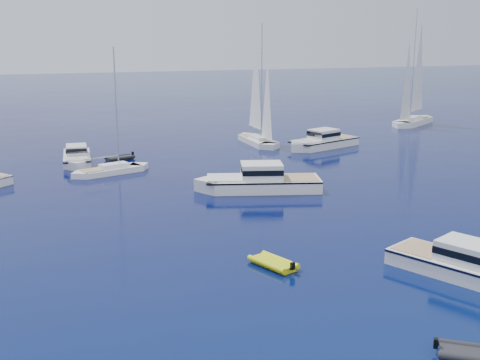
{
  "coord_description": "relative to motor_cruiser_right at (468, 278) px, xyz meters",
  "views": [
    {
      "loc": [
        -15.14,
        -22.66,
        14.39
      ],
      "look_at": [
        -0.12,
        25.46,
        2.2
      ],
      "focal_mm": 46.52,
      "sensor_mm": 36.0,
      "label": 1
    }
  ],
  "objects": [
    {
      "name": "tender_grey_far",
      "position": [
        -15.81,
        41.23,
        0.0
      ],
      "size": [
        3.74,
        2.86,
        0.95
      ],
      "primitive_type": null,
      "rotation": [
        0.0,
        0.0,
        1.92
      ],
      "color": "black",
      "rests_on": "ground"
    },
    {
      "name": "motor_cruiser_horizon",
      "position": [
        -20.54,
        40.94,
        0.0
      ],
      "size": [
        3.35,
        9.71,
        2.52
      ],
      "primitive_type": null,
      "rotation": [
        0.0,
        0.0,
        3.1
      ],
      "color": "silver",
      "rests_on": "ground"
    },
    {
      "name": "sailboat_sails_r",
      "position": [
        2.57,
        46.23,
        0.0
      ],
      "size": [
        3.38,
        10.93,
        15.86
      ],
      "primitive_type": null,
      "rotation": [
        0.0,
        0.0,
        3.2
      ],
      "color": "silver",
      "rests_on": "ground"
    },
    {
      "name": "motor_cruiser_centre",
      "position": [
        -5.2,
        23.38,
        0.0
      ],
      "size": [
        13.0,
        6.67,
        3.27
      ],
      "primitive_type": null,
      "rotation": [
        0.0,
        0.0,
        1.33
      ],
      "color": "white",
      "rests_on": "ground"
    },
    {
      "name": "tender_grey_near",
      "position": [
        -5.77,
        -8.12,
        0.0
      ],
      "size": [
        3.94,
        3.52,
        0.95
      ],
      "primitive_type": null,
      "rotation": [
        0.0,
        0.0,
        4.12
      ],
      "color": "black",
      "rests_on": "ground"
    },
    {
      "name": "sailboat_sails_far",
      "position": [
        31.38,
        55.28,
        0.0
      ],
      "size": [
        11.91,
        9.84,
        18.18
      ],
      "primitive_type": null,
      "rotation": [
        0.0,
        0.0,
        2.2
      ],
      "color": "white",
      "rests_on": "ground"
    },
    {
      "name": "motor_cruiser_distant",
      "position": [
        9.4,
        41.29,
        0.0
      ],
      "size": [
        11.68,
        7.36,
        2.94
      ],
      "primitive_type": null,
      "rotation": [
        0.0,
        0.0,
        1.95
      ],
      "color": "silver",
      "rests_on": "ground"
    },
    {
      "name": "motor_cruiser_right",
      "position": [
        0.0,
        0.0,
        0.0
      ],
      "size": [
        7.82,
        10.99,
        2.8
      ],
      "primitive_type": null,
      "rotation": [
        0.0,
        0.0,
        3.62
      ],
      "color": "silver",
      "rests_on": "ground"
    },
    {
      "name": "ground",
      "position": [
        -8.24,
        -6.38,
        0.0
      ],
      "size": [
        400.0,
        400.0,
        0.0
      ],
      "primitive_type": "plane",
      "color": "#082352",
      "rests_on": "ground"
    },
    {
      "name": "tender_yellow",
      "position": [
        -10.51,
        5.18,
        0.0
      ],
      "size": [
        3.04,
        3.81,
        0.95
      ],
      "primitive_type": null,
      "rotation": [
        0.0,
        0.0,
        0.41
      ],
      "color": "#D3DD0D",
      "rests_on": "ground"
    },
    {
      "name": "sailboat_centre",
      "position": [
        -17.47,
        34.51,
        0.0
      ],
      "size": [
        9.29,
        5.27,
        13.27
      ],
      "primitive_type": null,
      "rotation": [
        0.0,
        0.0,
        5.06
      ],
      "color": "white",
      "rests_on": "ground"
    }
  ]
}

